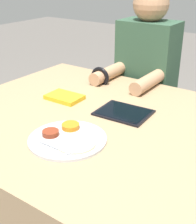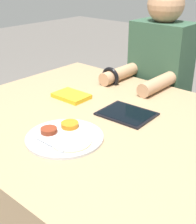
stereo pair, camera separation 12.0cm
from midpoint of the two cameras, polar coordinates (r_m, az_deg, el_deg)
The scene contains 5 objects.
dining_table at distance 1.51m, azimuth 1.77°, elevation -14.00°, with size 1.25×1.06×0.77m.
thali_tray at distance 1.13m, azimuth -3.13°, elevation -4.60°, with size 0.28×0.28×0.03m.
red_notebook at distance 1.48m, azimuth -2.60°, elevation 2.86°, with size 0.17×0.12×0.02m.
tablet_device at distance 1.32m, azimuth 7.87°, elevation -0.39°, with size 0.23×0.19×0.01m.
person_diner at distance 1.91m, azimuth 12.46°, elevation 1.91°, with size 0.34×0.47×1.25m.
Camera 2 is at (0.79, -0.87, 1.33)m, focal length 50.00 mm.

